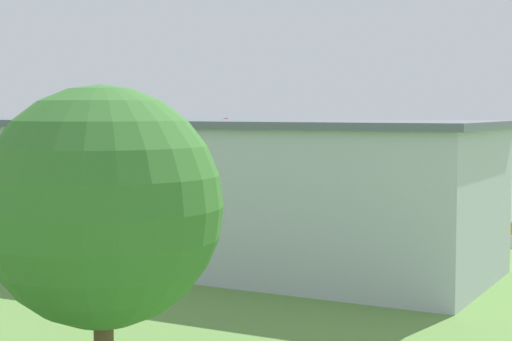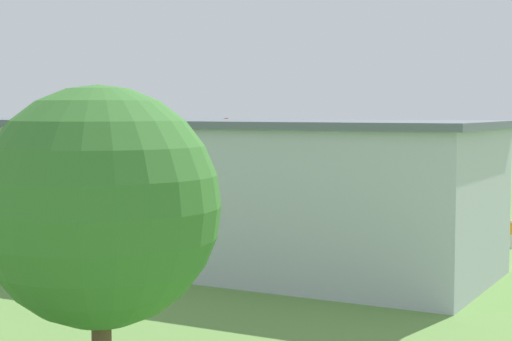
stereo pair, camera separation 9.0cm
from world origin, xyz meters
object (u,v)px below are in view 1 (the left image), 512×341
object	(u,v)px
biplane	(262,144)
person_at_fence_line	(180,206)
car_green	(59,208)
person_crossing_taxiway	(490,226)
windsock	(132,131)
person_walking_on_apron	(511,234)
hangar	(186,190)
person_by_parked_cars	(108,209)
tree_behind_hangar_right	(102,207)

from	to	relation	value
biplane	person_at_fence_line	bearing A→B (deg)	72.44
car_green	person_at_fence_line	size ratio (longest dim) A/B	2.68
person_crossing_taxiway	windsock	distance (m)	61.19
windsock	person_walking_on_apron	bearing A→B (deg)	146.12
car_green	windsock	distance (m)	43.94
hangar	biplane	world-z (taller)	hangar
person_by_parked_cars	person_crossing_taxiway	xyz separation A→B (m)	(-27.08, -3.68, 0.06)
person_walking_on_apron	person_crossing_taxiway	xyz separation A→B (m)	(1.88, -2.99, -0.00)
person_walking_on_apron	person_at_fence_line	size ratio (longest dim) A/B	1.09
person_crossing_taxiway	tree_behind_hangar_right	size ratio (longest dim) A/B	0.19
person_by_parked_cars	windsock	bearing A→B (deg)	-56.27
person_at_fence_line	person_crossing_taxiway	distance (m)	23.58
car_green	person_walking_on_apron	distance (m)	32.21
hangar	tree_behind_hangar_right	xyz separation A→B (m)	(-10.11, 20.04, 1.71)
person_walking_on_apron	windsock	xyz separation A→B (m)	(53.32, -35.81, 4.59)
windsock	car_green	bearing A→B (deg)	119.02
person_at_fence_line	person_crossing_taxiway	world-z (taller)	person_crossing_taxiway
biplane	car_green	xyz separation A→B (m)	(9.38, 14.68, -4.37)
hangar	person_at_fence_line	size ratio (longest dim) A/B	21.32
person_at_fence_line	windsock	distance (m)	42.78
hangar	car_green	distance (m)	20.22
person_by_parked_cars	person_crossing_taxiway	bearing A→B (deg)	-172.25
person_crossing_taxiway	person_by_parked_cars	bearing A→B (deg)	7.75
person_by_parked_cars	person_crossing_taxiway	size ratio (longest dim) A/B	0.94
car_green	person_at_fence_line	world-z (taller)	car_green
person_at_fence_line	person_crossing_taxiway	size ratio (longest dim) A/B	0.92
hangar	tree_behind_hangar_right	size ratio (longest dim) A/B	3.74
person_by_parked_cars	tree_behind_hangar_right	xyz separation A→B (m)	(-24.35, 31.64, 4.73)
car_green	hangar	bearing A→B (deg)	150.44
person_walking_on_apron	windsock	size ratio (longest dim) A/B	0.27
person_walking_on_apron	windsock	world-z (taller)	windsock
windsock	hangar	bearing A→B (deg)	128.76
person_crossing_taxiway	biplane	bearing A→B (deg)	-23.95
tree_behind_hangar_right	person_walking_on_apron	bearing A→B (deg)	-98.11
biplane	person_by_parked_cars	world-z (taller)	biplane
biplane	tree_behind_hangar_right	bearing A→B (deg)	112.13
person_crossing_taxiway	windsock	world-z (taller)	windsock
person_by_parked_cars	tree_behind_hangar_right	size ratio (longest dim) A/B	0.18
car_green	windsock	world-z (taller)	windsock
person_crossing_taxiway	tree_behind_hangar_right	bearing A→B (deg)	85.59
person_at_fence_line	person_by_parked_cars	distance (m)	5.60
tree_behind_hangar_right	person_at_fence_line	bearing A→B (deg)	-59.94
tree_behind_hangar_right	person_by_parked_cars	bearing A→B (deg)	-52.42
car_green	person_walking_on_apron	world-z (taller)	car_green
person_walking_on_apron	biplane	bearing A→B (deg)	-28.33
person_walking_on_apron	person_at_fence_line	world-z (taller)	person_walking_on_apron
tree_behind_hangar_right	windsock	world-z (taller)	tree_behind_hangar_right
biplane	person_crossing_taxiway	distance (m)	23.24
person_by_parked_cars	biplane	bearing A→B (deg)	-115.65
hangar	person_walking_on_apron	xyz separation A→B (m)	(-14.72, -12.29, -2.97)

